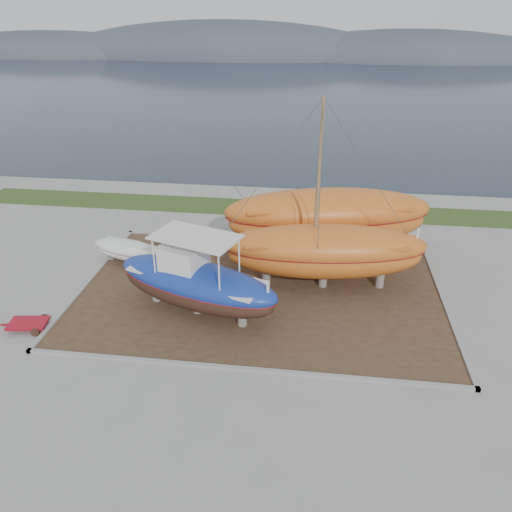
% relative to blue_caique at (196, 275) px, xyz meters
% --- Properties ---
extents(ground, '(140.00, 140.00, 0.00)m').
position_rel_blue_caique_xyz_m(ground, '(2.71, -1.76, -2.05)').
color(ground, gray).
rests_on(ground, ground).
extents(dirt_patch, '(18.00, 12.00, 0.06)m').
position_rel_blue_caique_xyz_m(dirt_patch, '(2.71, 2.24, -2.02)').
color(dirt_patch, '#422D1E').
rests_on(dirt_patch, ground).
extents(curb_frame, '(18.60, 12.60, 0.15)m').
position_rel_blue_caique_xyz_m(curb_frame, '(2.71, 2.24, -1.98)').
color(curb_frame, gray).
rests_on(curb_frame, ground).
extents(grass_strip, '(44.00, 3.00, 0.08)m').
position_rel_blue_caique_xyz_m(grass_strip, '(2.71, 13.74, -2.01)').
color(grass_strip, '#284219').
rests_on(grass_strip, ground).
extents(sea, '(260.00, 100.00, 0.04)m').
position_rel_blue_caique_xyz_m(sea, '(2.71, 68.24, -2.05)').
color(sea, '#1C2838').
rests_on(sea, ground).
extents(mountain_ridge, '(200.00, 36.00, 20.00)m').
position_rel_blue_caique_xyz_m(mountain_ridge, '(2.71, 123.24, -2.05)').
color(mountain_ridge, '#333D49').
rests_on(mountain_ridge, ground).
extents(blue_caique, '(8.67, 5.15, 3.99)m').
position_rel_blue_caique_xyz_m(blue_caique, '(0.00, 0.00, 0.00)').
color(blue_caique, navy).
rests_on(blue_caique, dirt_patch).
extents(white_dinghy, '(4.48, 2.71, 1.26)m').
position_rel_blue_caique_xyz_m(white_dinghy, '(-5.08, 4.42, -1.36)').
color(white_dinghy, white).
rests_on(white_dinghy, dirt_patch).
extents(orange_sailboat, '(10.43, 4.06, 9.53)m').
position_rel_blue_caique_xyz_m(orange_sailboat, '(5.86, 3.22, 2.77)').
color(orange_sailboat, '#C35F1E').
rests_on(orange_sailboat, dirt_patch).
extents(orange_bare_hull, '(12.15, 5.75, 3.83)m').
position_rel_blue_caique_xyz_m(orange_bare_hull, '(5.96, 6.93, -0.08)').
color(orange_bare_hull, '#C35F1E').
rests_on(orange_bare_hull, dirt_patch).
extents(red_trailer, '(2.64, 1.59, 0.35)m').
position_rel_blue_caique_xyz_m(red_trailer, '(-7.32, -2.26, -1.88)').
color(red_trailer, '#A51221').
rests_on(red_trailer, ground).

